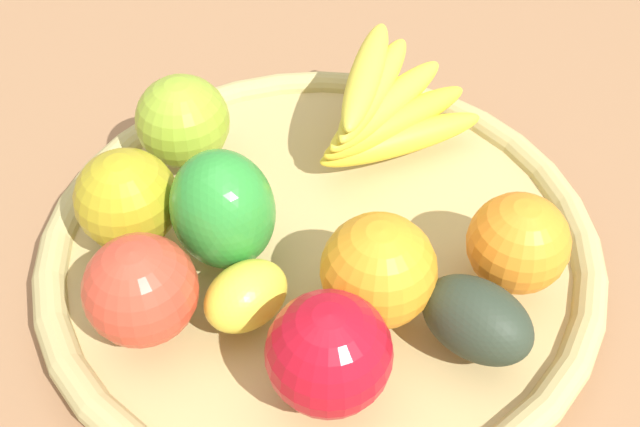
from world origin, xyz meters
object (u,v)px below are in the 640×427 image
(apple_2, at_px, (329,353))
(apple_3, at_px, (127,200))
(banana_bunch, at_px, (385,105))
(avocado, at_px, (472,324))
(bell_pepper, at_px, (223,210))
(lemon_0, at_px, (246,296))
(apple_1, at_px, (183,121))
(orange_0, at_px, (378,270))
(orange_1, at_px, (518,243))
(apple_0, at_px, (141,290))

(apple_2, relative_size, apple_3, 1.04)
(banana_bunch, height_order, avocado, banana_bunch)
(bell_pepper, height_order, lemon_0, bell_pepper)
(apple_1, relative_size, lemon_0, 1.24)
(apple_3, bearing_deg, apple_1, -63.02)
(orange_0, distance_m, avocado, 0.07)
(bell_pepper, relative_size, apple_2, 1.16)
(orange_1, xyz_separation_m, orange_0, (0.05, 0.09, 0.00))
(bell_pepper, xyz_separation_m, apple_2, (-0.14, 0.03, -0.01))
(orange_1, distance_m, apple_2, 0.16)
(banana_bunch, distance_m, apple_0, 0.26)
(orange_1, distance_m, apple_1, 0.28)
(apple_3, bearing_deg, avocado, -158.00)
(apple_3, relative_size, lemon_0, 1.23)
(apple_2, xyz_separation_m, apple_0, (0.12, 0.05, -0.00))
(apple_3, bearing_deg, bell_pepper, -148.70)
(bell_pepper, height_order, apple_0, bell_pepper)
(apple_2, bearing_deg, avocado, -116.28)
(apple_1, bearing_deg, bell_pepper, 156.78)
(apple_1, xyz_separation_m, apple_2, (-0.24, 0.08, 0.00))
(apple_0, bearing_deg, orange_1, -125.22)
(apple_2, xyz_separation_m, apple_3, (0.20, 0.01, -0.00))
(apple_1, height_order, apple_2, apple_2)
(apple_3, xyz_separation_m, lemon_0, (-0.12, -0.01, -0.02))
(banana_bunch, relative_size, orange_1, 2.14)
(avocado, distance_m, apple_2, 0.10)
(orange_0, bearing_deg, banana_bunch, -49.67)
(banana_bunch, distance_m, apple_2, 0.25)
(orange_1, xyz_separation_m, apple_3, (0.23, 0.17, 0.00))
(banana_bunch, bearing_deg, bell_pepper, 91.81)
(avocado, height_order, apple_0, apple_0)
(banana_bunch, relative_size, apple_2, 1.96)
(bell_pepper, bearing_deg, apple_0, 109.02)
(apple_2, height_order, lemon_0, apple_2)
(orange_1, bearing_deg, banana_bunch, -16.29)
(orange_1, distance_m, avocado, 0.07)
(apple_3, bearing_deg, orange_0, -155.65)
(bell_pepper, distance_m, banana_bunch, 0.18)
(orange_1, height_order, lemon_0, orange_1)
(bell_pepper, distance_m, avocado, 0.19)
(bell_pepper, bearing_deg, apple_3, 41.40)
(orange_0, bearing_deg, bell_pepper, 20.02)
(orange_1, distance_m, lemon_0, 0.19)
(apple_2, xyz_separation_m, lemon_0, (0.08, -0.00, -0.02))
(orange_1, bearing_deg, apple_1, 17.47)
(apple_3, bearing_deg, apple_0, 151.07)
(apple_3, distance_m, lemon_0, 0.12)
(apple_2, bearing_deg, apple_1, -17.25)
(apple_1, xyz_separation_m, avocado, (-0.29, -0.01, -0.01))
(bell_pepper, distance_m, apple_3, 0.08)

